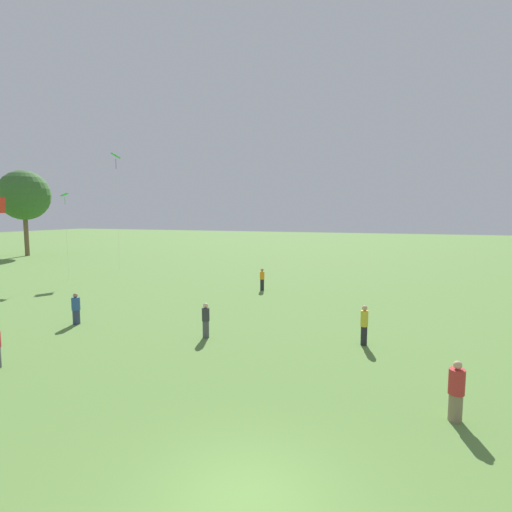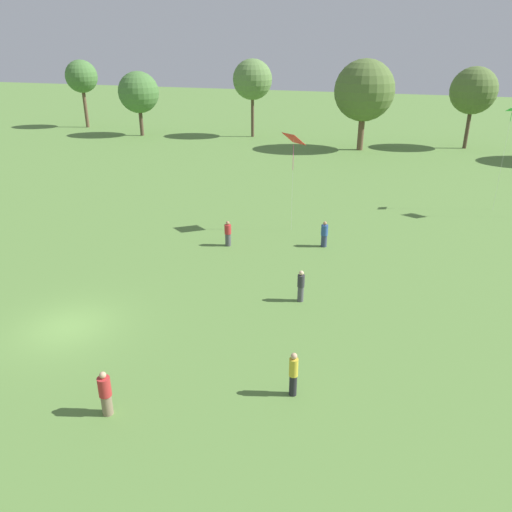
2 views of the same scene
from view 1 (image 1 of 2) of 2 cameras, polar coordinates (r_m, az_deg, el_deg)
The scene contains 9 objects.
ground_plane at distance 9.65m, azimuth -1.50°, elevation -31.67°, with size 240.00×240.00×0.00m, color #5B843D.
tree_5 at distance 65.10m, azimuth -30.23°, elevation 7.47°, with size 6.90×6.90×11.95m.
person_0 at distance 30.95m, azimuth 0.88°, elevation -3.35°, with size 0.37×0.37×1.71m.
person_1 at distance 13.28m, azimuth 26.69°, elevation -16.92°, with size 0.54×0.54×1.77m.
person_2 at distance 18.86m, azimuth 15.20°, elevation -9.49°, with size 0.43×0.43×1.82m.
person_4 at distance 23.64m, azimuth -24.32°, elevation -6.91°, with size 0.62×0.62×1.69m.
person_5 at distance 19.46m, azimuth -7.19°, elevation -9.09°, with size 0.45×0.45×1.69m.
kite_2 at distance 39.26m, azimuth -25.65°, elevation 7.39°, with size 0.87×0.85×7.74m.
kite_3 at distance 45.03m, azimuth -19.40°, elevation 12.88°, with size 1.40×1.39×12.18m.
Camera 1 is at (-7.08, -2.86, 5.90)m, focal length 28.00 mm.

